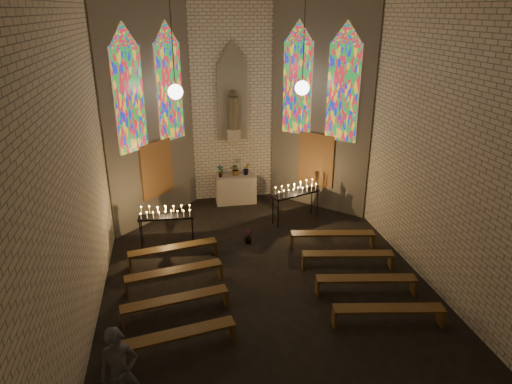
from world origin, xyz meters
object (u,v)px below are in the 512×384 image
altar (236,189)px  votive_stand_right (296,191)px  aisle_flower_pot (248,237)px  visitor (120,374)px  votive_stand_left (166,214)px

altar → votive_stand_right: (1.68, -1.85, 0.54)m
aisle_flower_pot → visitor: visitor is taller
altar → visitor: size_ratio=0.81×
altar → votive_stand_left: 3.70m
altar → votive_stand_right: size_ratio=0.83×
votive_stand_right → visitor: 8.43m
votive_stand_left → votive_stand_right: 4.19m
votive_stand_right → visitor: size_ratio=0.97×
altar → votive_stand_right: votive_stand_right is taller
aisle_flower_pot → visitor: 6.46m
votive_stand_right → aisle_flower_pot: bearing=-165.4°
altar → visitor: bearing=-110.1°
aisle_flower_pot → votive_stand_right: (1.77, 1.24, 0.84)m
votive_stand_right → visitor: bearing=-145.7°
aisle_flower_pot → votive_stand_right: 2.32m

